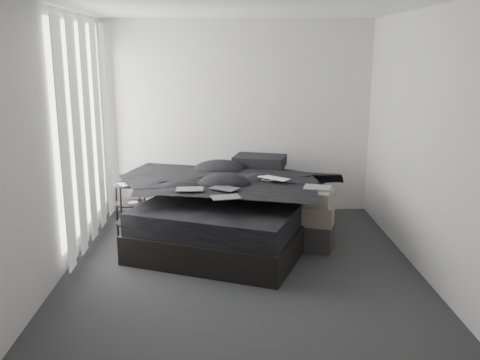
{
  "coord_description": "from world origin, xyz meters",
  "views": [
    {
      "loc": [
        -0.15,
        -5.13,
        2.19
      ],
      "look_at": [
        0.0,
        0.8,
        0.75
      ],
      "focal_mm": 40.0,
      "sensor_mm": 36.0,
      "label": 1
    }
  ],
  "objects_px": {
    "bed": "(235,227)",
    "side_stand": "(131,212)",
    "box_lower": "(315,237)",
    "laptop": "(271,173)"
  },
  "relations": [
    {
      "from": "bed",
      "to": "side_stand",
      "type": "bearing_deg",
      "value": -161.31
    },
    {
      "from": "side_stand",
      "to": "box_lower",
      "type": "bearing_deg",
      "value": -10.37
    },
    {
      "from": "bed",
      "to": "side_stand",
      "type": "xyz_separation_m",
      "value": [
        -1.22,
        0.06,
        0.18
      ]
    },
    {
      "from": "bed",
      "to": "side_stand",
      "type": "height_order",
      "value": "side_stand"
    },
    {
      "from": "bed",
      "to": "box_lower",
      "type": "xyz_separation_m",
      "value": [
        0.91,
        -0.33,
        -0.01
      ]
    },
    {
      "from": "side_stand",
      "to": "laptop",
      "type": "bearing_deg",
      "value": -5.85
    },
    {
      "from": "box_lower",
      "to": "side_stand",
      "type": "bearing_deg",
      "value": 169.63
    },
    {
      "from": "side_stand",
      "to": "box_lower",
      "type": "relative_size",
      "value": 1.7
    },
    {
      "from": "box_lower",
      "to": "bed",
      "type": "bearing_deg",
      "value": 160.18
    },
    {
      "from": "bed",
      "to": "laptop",
      "type": "height_order",
      "value": "laptop"
    }
  ]
}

